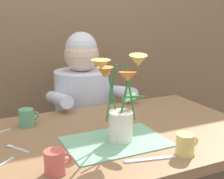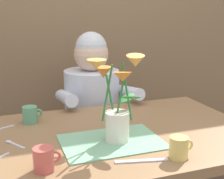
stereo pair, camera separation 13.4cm
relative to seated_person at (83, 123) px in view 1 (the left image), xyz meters
name	(u,v)px [view 1 (the left image)]	position (x,y,z in m)	size (l,w,h in m)	color
wood_panel_backdrop	(52,12)	(-0.06, 0.43, 0.69)	(4.00, 0.10, 2.50)	brown
dining_table	(119,152)	(-0.06, -0.62, 0.08)	(1.20, 0.80, 0.74)	olive
seated_person	(83,123)	(0.00, 0.00, 0.00)	(0.45, 0.47, 1.14)	#4C4C56
striped_placemat	(115,141)	(-0.12, -0.71, 0.18)	(0.40, 0.28, 0.01)	#7AB289
flower_vase	(120,102)	(-0.10, -0.70, 0.34)	(0.24, 0.24, 0.35)	silver
dinner_knife	(150,159)	(-0.08, -0.90, 0.18)	(0.19, 0.02, 0.01)	silver
ceramic_mug	(27,118)	(-0.41, -0.37, 0.22)	(0.09, 0.07, 0.08)	#569970
tea_cup	(55,162)	(-0.41, -0.85, 0.22)	(0.09, 0.07, 0.08)	#CC564C
coffee_cup	(185,144)	(0.06, -0.92, 0.22)	(0.09, 0.07, 0.08)	#E5C666
spoon_1	(14,148)	(-0.50, -0.60, 0.18)	(0.08, 0.11, 0.01)	silver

